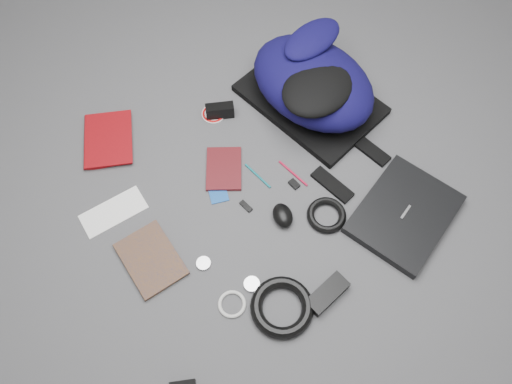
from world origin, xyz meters
name	(u,v)px	position (x,y,z in m)	size (l,w,h in m)	color
ground	(256,195)	(0.00, 0.00, 0.00)	(4.00, 4.00, 0.00)	#4F4F51
backpack	(313,82)	(0.36, 0.28, 0.11)	(0.38, 0.55, 0.23)	black
laptop	(404,214)	(0.42, -0.28, 0.02)	(0.36, 0.28, 0.04)	black
textbook_red	(84,142)	(-0.49, 0.45, 0.01)	(0.17, 0.24, 0.03)	maroon
comic_book	(129,273)	(-0.49, -0.09, 0.01)	(0.16, 0.22, 0.02)	#9B580B
envelope	(114,212)	(-0.47, 0.14, 0.00)	(0.22, 0.10, 0.00)	white
dvd_case	(224,169)	(-0.06, 0.14, 0.01)	(0.12, 0.17, 0.01)	#410C0F
compact_camera	(220,111)	(0.02, 0.36, 0.03)	(0.11, 0.04, 0.06)	black
sticker_disc	(214,114)	(0.00, 0.38, 0.00)	(0.09, 0.09, 0.00)	white
pen_teal	(258,176)	(0.04, 0.06, 0.00)	(0.01, 0.01, 0.13)	#0C6670
pen_red	(293,173)	(0.15, 0.02, 0.00)	(0.01, 0.01, 0.14)	#B20D30
id_badge	(218,190)	(-0.12, 0.07, 0.00)	(0.06, 0.10, 0.00)	#154FA3
usb_black	(246,206)	(-0.05, -0.03, 0.00)	(0.02, 0.05, 0.01)	black
key_fob	(294,184)	(0.14, -0.02, 0.01)	(0.02, 0.04, 0.01)	black
mouse	(283,215)	(0.04, -0.12, 0.02)	(0.07, 0.09, 0.05)	black
headphone_left	(204,263)	(-0.26, -0.16, 0.01)	(0.05, 0.05, 0.01)	#BDBDBF
headphone_right	(252,284)	(-0.15, -0.29, 0.01)	(0.05, 0.05, 0.01)	silver
cable_coil	(326,215)	(0.18, -0.18, 0.01)	(0.13, 0.13, 0.03)	black
power_brick	(327,294)	(0.06, -0.42, 0.02)	(0.14, 0.06, 0.04)	black
power_cord_coil	(282,307)	(-0.09, -0.40, 0.02)	(0.20, 0.20, 0.04)	black
white_cable_coil	(232,304)	(-0.23, -0.32, 0.01)	(0.09, 0.09, 0.01)	silver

